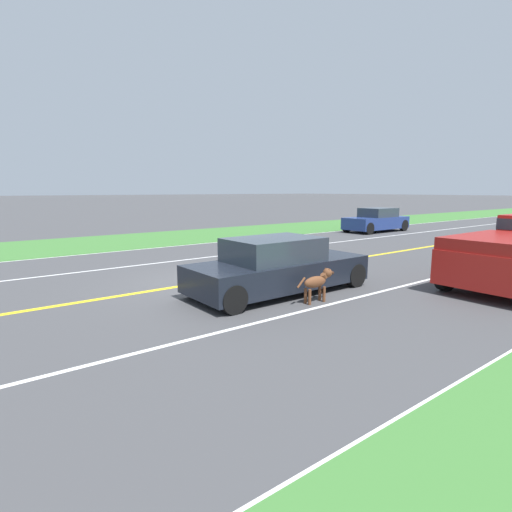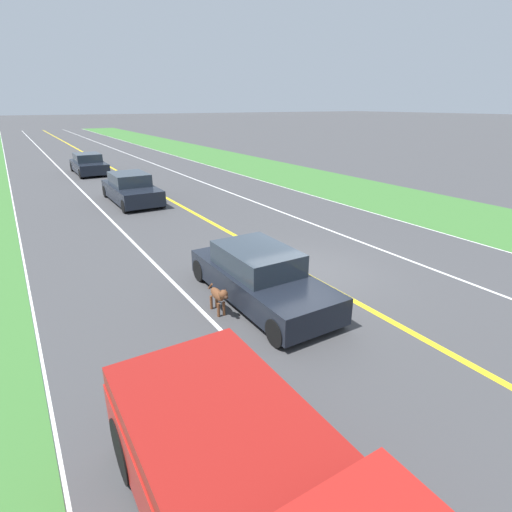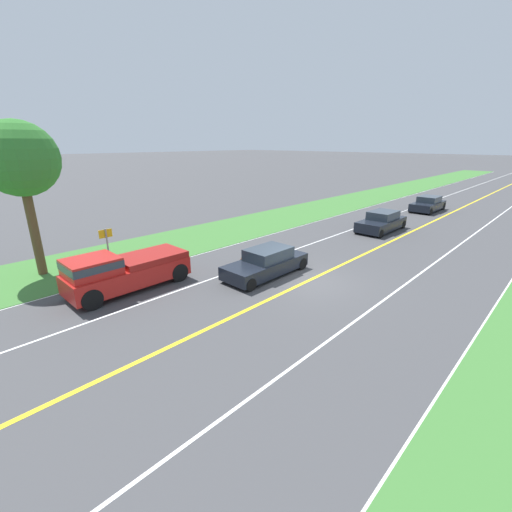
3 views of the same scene
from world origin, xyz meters
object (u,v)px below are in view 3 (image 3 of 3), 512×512
dog (247,261)px  car_trailing_near (382,222)px  ego_car (266,263)px  roadside_tree_right_near (19,160)px  pickup_truck (123,270)px  car_trailing_mid (428,204)px  street_sign (107,246)px

dog → car_trailing_near: size_ratio=0.23×
ego_car → roadside_tree_right_near: size_ratio=0.63×
pickup_truck → car_trailing_near: bearing=-100.9°
car_trailing_near → car_trailing_mid: bearing=-89.1°
ego_car → car_trailing_near: size_ratio=0.98×
dog → car_trailing_mid: bearing=-90.5°
ego_car → street_sign: size_ratio=1.98×
dog → street_sign: bearing=51.4°
car_trailing_near → dog: bearing=83.6°
pickup_truck → car_trailing_mid: 28.75m
pickup_truck → roadside_tree_right_near: (4.80, 1.93, 4.56)m
ego_car → car_trailing_mid: size_ratio=1.00×
street_sign → car_trailing_near: bearing=-108.4°
pickup_truck → street_sign: size_ratio=2.27×
car_trailing_mid → roadside_tree_right_near: (8.14, 30.49, 4.83)m
car_trailing_near → street_sign: bearing=71.6°
ego_car → pickup_truck: 6.59m
car_trailing_mid → street_sign: (5.72, 28.11, 0.81)m
car_trailing_mid → pickup_truck: bearing=83.3°
pickup_truck → roadside_tree_right_near: size_ratio=0.72×
roadside_tree_right_near → street_sign: size_ratio=3.13×
pickup_truck → car_trailing_near: size_ratio=1.12×
car_trailing_near → car_trailing_mid: size_ratio=1.03×
dog → car_trailing_mid: car_trailing_mid is taller
pickup_truck → dog: bearing=-110.7°
ego_car → roadside_tree_right_near: 12.15m
ego_car → car_trailing_near: (-0.19, -12.45, 0.04)m
pickup_truck → street_sign: bearing=-10.5°
ego_car → dog: ego_car is taller
pickup_truck → car_trailing_mid: size_ratio=1.15×
car_trailing_near → car_trailing_mid: 10.41m
pickup_truck → car_trailing_near: 18.48m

